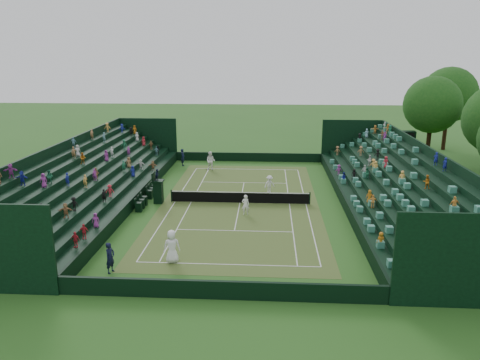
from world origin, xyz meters
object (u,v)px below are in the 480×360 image
at_px(tennis_net, 240,197).
at_px(player_far_east, 270,184).
at_px(player_near_west, 172,247).
at_px(player_far_west, 211,161).
at_px(player_near_east, 245,205).
at_px(umpire_chair, 158,189).

distance_m(tennis_net, player_far_east, 3.96).
bearing_deg(player_near_west, player_far_east, -127.02).
relative_size(player_near_west, player_far_east, 1.25).
bearing_deg(player_far_west, player_near_east, -60.74).
bearing_deg(umpire_chair, tennis_net, 3.08).
bearing_deg(umpire_chair, player_near_west, -72.99).
bearing_deg(player_near_east, player_near_west, 60.66).
distance_m(tennis_net, player_near_east, 2.96).
distance_m(umpire_chair, player_near_west, 11.90).
relative_size(tennis_net, player_near_west, 5.76).
height_order(player_far_west, player_far_east, player_far_west).
xyz_separation_m(tennis_net, umpire_chair, (-6.81, -0.37, 0.72)).
distance_m(tennis_net, umpire_chair, 6.86).
bearing_deg(umpire_chair, player_far_west, 75.69).
xyz_separation_m(player_near_east, player_far_west, (-4.44, 14.17, 0.21)).
bearing_deg(tennis_net, player_far_west, 108.79).
relative_size(player_near_east, player_far_west, 0.80).
distance_m(tennis_net, player_far_west, 11.93).
bearing_deg(player_far_east, player_far_west, 96.23).
xyz_separation_m(tennis_net, player_far_west, (-3.84, 11.29, 0.49)).
height_order(tennis_net, umpire_chair, umpire_chair).
xyz_separation_m(umpire_chair, player_far_east, (9.27, 3.46, -0.44)).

